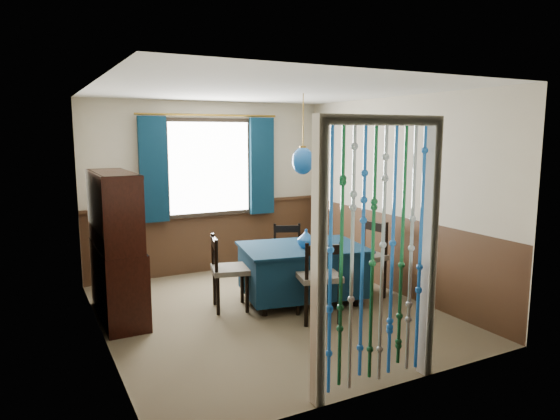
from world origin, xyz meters
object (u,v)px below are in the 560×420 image
dining_table (302,269)px  chair_right (365,257)px  vase_table (306,239)px  vase_sideboard (116,231)px  chair_left (228,270)px  pendant_lamp (303,161)px  bowl_shelf (125,221)px  chair_near (319,278)px  sideboard (117,268)px  chair_far (288,254)px

dining_table → chair_right: 0.83m
vase_table → vase_sideboard: 2.22m
chair_left → pendant_lamp: size_ratio=0.93×
vase_table → vase_sideboard: (-2.03, 0.89, 0.12)m
chair_left → vase_sideboard: bearing=-105.0°
pendant_lamp → bowl_shelf: pendant_lamp is taller
chair_near → sideboard: (-1.94, 1.11, 0.09)m
sideboard → pendant_lamp: bearing=-13.0°
vase_table → pendant_lamp: bearing=86.6°
sideboard → vase_sideboard: 0.47m
bowl_shelf → chair_right: bearing=-6.7°
vase_table → dining_table: bearing=86.6°
pendant_lamp → vase_sideboard: size_ratio=4.50×
chair_left → pendant_lamp: (0.90, -0.17, 1.26)m
bowl_shelf → chair_left: bearing=1.2°
vase_table → sideboard: bearing=164.6°
chair_right → pendant_lamp: 1.47m
chair_near → chair_right: bearing=40.3°
chair_far → vase_sideboard: bearing=18.6°
dining_table → chair_far: size_ratio=1.93×
chair_far → chair_left: size_ratio=0.95×
chair_near → chair_right: chair_right is taller
chair_near → chair_left: size_ratio=1.04×
chair_near → vase_table: 0.64m
dining_table → chair_near: bearing=-92.5°
chair_far → bowl_shelf: (-2.17, -0.48, 0.70)m
chair_right → sideboard: bearing=70.7°
sideboard → chair_near: bearing=-29.9°
bowl_shelf → pendant_lamp: bearing=-4.2°
dining_table → vase_sideboard: vase_sideboard is taller
chair_right → bowl_shelf: 2.92m
bowl_shelf → vase_sideboard: size_ratio=1.00×
chair_near → sideboard: bearing=165.3°
chair_near → chair_far: (0.29, 1.26, -0.04)m
chair_near → bowl_shelf: (-1.88, 0.78, 0.66)m
vase_sideboard → sideboard: bearing=-100.7°
dining_table → chair_near: (-0.15, -0.63, 0.08)m
sideboard → bowl_shelf: size_ratio=7.85×
chair_right → bowl_shelf: bowl_shelf is taller
sideboard → bowl_shelf: bearing=-79.8°
chair_right → pendant_lamp: (-0.80, 0.18, 1.21)m
chair_far → bowl_shelf: bowl_shelf is taller
chair_left → vase_table: vase_table is taller
chair_near → vase_sideboard: bearing=157.8°
chair_right → bowl_shelf: (-2.83, 0.33, 0.63)m
chair_near → chair_right: size_ratio=0.95×
bowl_shelf → vase_sideboard: bowl_shelf is taller
chair_left → chair_right: size_ratio=0.91×
pendant_lamp → chair_left: bearing=169.1°
chair_far → sideboard: bearing=26.9°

